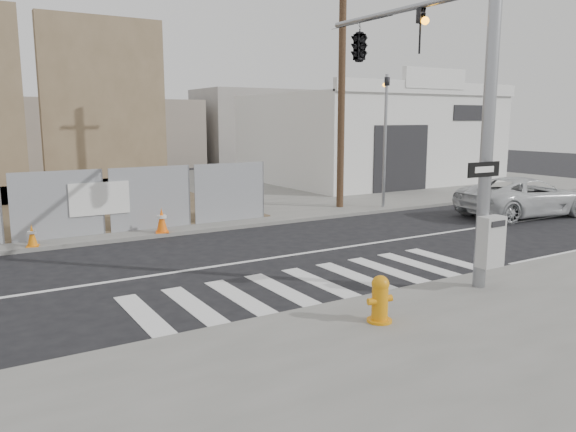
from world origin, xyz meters
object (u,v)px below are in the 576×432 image
suv (525,197)px  traffic_cone_d (162,220)px  traffic_cone_c (32,236)px  fire_hydrant (380,299)px  signal_pole (397,69)px  auto_shop (368,138)px

suv → traffic_cone_d: (-12.89, 3.51, -0.24)m
traffic_cone_d → traffic_cone_c: bearing=180.0°
fire_hydrant → signal_pole: bearing=61.8°
auto_shop → suv: 12.62m
auto_shop → traffic_cone_c: 21.06m
suv → auto_shop: bearing=-4.6°
fire_hydrant → suv: suv is taller
fire_hydrant → traffic_cone_d: 9.56m
signal_pole → traffic_cone_c: signal_pole is taller
suv → traffic_cone_c: suv is taller
suv → traffic_cone_d: size_ratio=6.82×
signal_pole → traffic_cone_c: 10.73m
fire_hydrant → suv: size_ratio=0.16×
signal_pole → suv: 10.31m
suv → signal_pole: bearing=113.6°
traffic_cone_d → fire_hydrant: bearing=-86.1°
traffic_cone_c → traffic_cone_d: 3.72m
signal_pole → auto_shop: size_ratio=0.58×
auto_shop → fire_hydrant: (-14.67, -18.29, -2.00)m
fire_hydrant → traffic_cone_c: fire_hydrant is taller
suv → traffic_cone_c: bearing=84.7°
traffic_cone_c → auto_shop: bearing=24.7°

